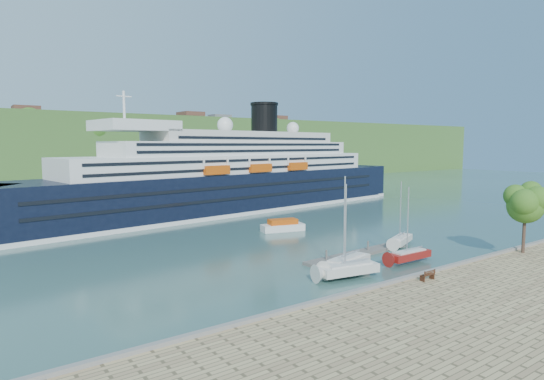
% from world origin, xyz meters
% --- Properties ---
extents(ground, '(400.00, 400.00, 0.00)m').
position_xyz_m(ground, '(0.00, 0.00, 0.00)').
color(ground, '#2B4D4C').
rests_on(ground, ground).
extents(far_hillside, '(400.00, 50.00, 24.00)m').
position_xyz_m(far_hillside, '(0.00, 145.00, 12.00)').
color(far_hillside, '#345722').
rests_on(far_hillside, ground).
extents(quay_coping, '(220.00, 0.50, 0.30)m').
position_xyz_m(quay_coping, '(0.00, -0.20, 1.15)').
color(quay_coping, slate).
rests_on(quay_coping, promenade).
extents(cruise_ship, '(103.99, 28.06, 23.11)m').
position_xyz_m(cruise_ship, '(5.16, 54.43, 11.56)').
color(cruise_ship, black).
rests_on(cruise_ship, ground).
extents(park_bench, '(1.73, 0.78, 1.09)m').
position_xyz_m(park_bench, '(-5.20, -1.54, 1.55)').
color(park_bench, '#492715').
rests_on(park_bench, promenade).
extents(promenade_tree, '(5.59, 5.59, 9.25)m').
position_xyz_m(promenade_tree, '(13.67, -1.50, 5.63)').
color(promenade_tree, '#225716').
rests_on(promenade_tree, promenade).
extents(floating_pontoon, '(17.47, 3.26, 0.39)m').
position_xyz_m(floating_pontoon, '(-0.28, 12.01, 0.19)').
color(floating_pontoon, '#68625C').
rests_on(floating_pontoon, ground).
extents(sailboat_white_near, '(7.54, 3.28, 9.42)m').
position_xyz_m(sailboat_white_near, '(-8.42, 5.63, 4.71)').
color(sailboat_white_near, silver).
rests_on(sailboat_white_near, ground).
extents(sailboat_red, '(6.70, 1.96, 8.61)m').
position_xyz_m(sailboat_red, '(1.97, 5.97, 4.31)').
color(sailboat_red, maroon).
rests_on(sailboat_red, ground).
extents(sailboat_white_far, '(6.81, 4.27, 8.55)m').
position_xyz_m(sailboat_white_far, '(8.24, 12.20, 4.27)').
color(sailboat_white_far, silver).
rests_on(sailboat_white_far, ground).
extents(tender_launch, '(7.40, 4.10, 1.94)m').
position_xyz_m(tender_launch, '(1.78, 30.43, 0.97)').
color(tender_launch, '#C74A0B').
rests_on(tender_launch, ground).
extents(sailboat_extra, '(8.07, 3.91, 10.05)m').
position_xyz_m(sailboat_extra, '(-6.85, 7.55, 5.02)').
color(sailboat_extra, silver).
rests_on(sailboat_extra, ground).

